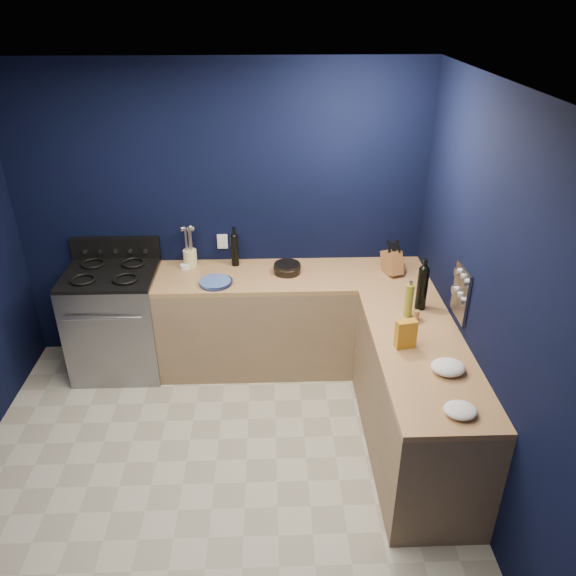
{
  "coord_description": "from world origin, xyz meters",
  "views": [
    {
      "loc": [
        0.41,
        -2.83,
        3.05
      ],
      "look_at": [
        0.55,
        1.0,
        1.0
      ],
      "focal_mm": 35.18,
      "sensor_mm": 36.0,
      "label": 1
    }
  ],
  "objects_px": {
    "plate_stack": "(215,282)",
    "knife_block": "(392,263)",
    "gas_range": "(117,323)",
    "crouton_bag": "(406,334)",
    "utensil_crock": "(190,258)"
  },
  "relations": [
    {
      "from": "utensil_crock",
      "to": "knife_block",
      "type": "bearing_deg",
      "value": -7.03
    },
    {
      "from": "plate_stack",
      "to": "crouton_bag",
      "type": "height_order",
      "value": "crouton_bag"
    },
    {
      "from": "plate_stack",
      "to": "knife_block",
      "type": "xyz_separation_m",
      "value": [
        1.48,
        0.15,
        0.08
      ]
    },
    {
      "from": "gas_range",
      "to": "crouton_bag",
      "type": "distance_m",
      "value": 2.56
    },
    {
      "from": "plate_stack",
      "to": "crouton_bag",
      "type": "bearing_deg",
      "value": -35.32
    },
    {
      "from": "gas_range",
      "to": "plate_stack",
      "type": "xyz_separation_m",
      "value": [
        0.89,
        -0.15,
        0.46
      ]
    },
    {
      "from": "utensil_crock",
      "to": "knife_block",
      "type": "relative_size",
      "value": 0.73
    },
    {
      "from": "gas_range",
      "to": "knife_block",
      "type": "height_order",
      "value": "knife_block"
    },
    {
      "from": "gas_range",
      "to": "plate_stack",
      "type": "bearing_deg",
      "value": -9.26
    },
    {
      "from": "plate_stack",
      "to": "utensil_crock",
      "type": "xyz_separation_m",
      "value": [
        -0.24,
        0.36,
        0.06
      ]
    },
    {
      "from": "knife_block",
      "to": "crouton_bag",
      "type": "height_order",
      "value": "knife_block"
    },
    {
      "from": "plate_stack",
      "to": "utensil_crock",
      "type": "relative_size",
      "value": 1.78
    },
    {
      "from": "knife_block",
      "to": "crouton_bag",
      "type": "xyz_separation_m",
      "value": [
        -0.13,
        -1.11,
        0.0
      ]
    },
    {
      "from": "utensil_crock",
      "to": "knife_block",
      "type": "height_order",
      "value": "knife_block"
    },
    {
      "from": "utensil_crock",
      "to": "crouton_bag",
      "type": "height_order",
      "value": "crouton_bag"
    }
  ]
}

